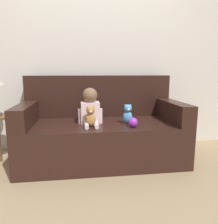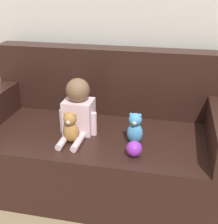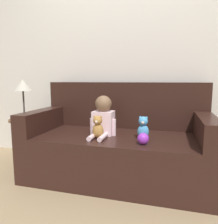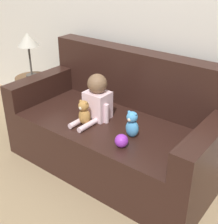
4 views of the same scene
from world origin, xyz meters
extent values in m
plane|color=#9E8460|center=(0.00, 0.00, 0.00)|extent=(12.00, 12.00, 0.00)
cube|color=black|center=(0.00, 0.00, 0.23)|extent=(1.80, 0.89, 0.45)
cube|color=black|center=(0.00, 0.36, 0.71)|extent=(1.80, 0.18, 0.51)
cube|color=silver|center=(-0.14, -0.04, 0.57)|extent=(0.20, 0.17, 0.23)
sphere|color=brown|center=(-0.14, -0.04, 0.76)|extent=(0.16, 0.16, 0.16)
cylinder|color=silver|center=(-0.19, -0.23, 0.47)|extent=(0.04, 0.21, 0.04)
cylinder|color=silver|center=(-0.09, -0.23, 0.47)|extent=(0.04, 0.21, 0.04)
cylinder|color=silver|center=(-0.25, -0.07, 0.53)|extent=(0.04, 0.04, 0.16)
cylinder|color=silver|center=(-0.02, -0.07, 0.53)|extent=(0.04, 0.04, 0.16)
ellipsoid|color=#AD7A3D|center=(-0.14, -0.20, 0.52)|extent=(0.10, 0.09, 0.14)
sphere|color=#AD7A3D|center=(-0.14, -0.21, 0.62)|extent=(0.09, 0.09, 0.09)
sphere|color=#AD7A3D|center=(-0.17, -0.21, 0.65)|extent=(0.02, 0.02, 0.02)
sphere|color=#AD7A3D|center=(-0.11, -0.21, 0.65)|extent=(0.02, 0.02, 0.02)
sphere|color=beige|center=(-0.14, -0.24, 0.62)|extent=(0.03, 0.03, 0.03)
cylinder|color=#AD7A3D|center=(-0.19, -0.22, 0.47)|extent=(0.03, 0.06, 0.03)
cylinder|color=#AD7A3D|center=(-0.09, -0.22, 0.47)|extent=(0.03, 0.06, 0.03)
ellipsoid|color=#4C9EDB|center=(0.27, -0.12, 0.52)|extent=(0.10, 0.09, 0.14)
sphere|color=#4C9EDB|center=(0.27, -0.13, 0.62)|extent=(0.09, 0.09, 0.09)
sphere|color=#4C9EDB|center=(0.24, -0.13, 0.65)|extent=(0.02, 0.02, 0.02)
sphere|color=#4C9EDB|center=(0.30, -0.13, 0.65)|extent=(0.02, 0.02, 0.02)
sphere|color=beige|center=(0.27, -0.16, 0.61)|extent=(0.03, 0.03, 0.03)
sphere|color=purple|center=(0.29, -0.28, 0.50)|extent=(0.10, 0.10, 0.10)
camera|label=1|loc=(-0.25, -2.41, 1.00)|focal=35.00mm
camera|label=2|loc=(0.49, -1.92, 1.47)|focal=50.00mm
camera|label=3|loc=(0.49, -2.09, 0.99)|focal=35.00mm
camera|label=4|loc=(1.38, -1.83, 1.70)|focal=50.00mm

